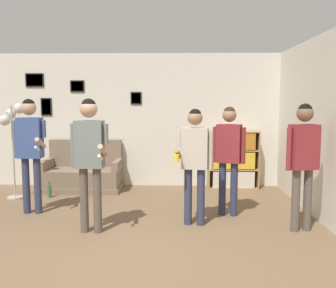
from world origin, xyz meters
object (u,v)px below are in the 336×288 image
Objects in this scene: bookshelf at (233,160)px; person_watcher_holding_cup at (195,155)px; person_player_foreground_left at (30,143)px; bottle_on_floor at (50,191)px; couch at (83,174)px; person_spectator_far_right at (303,153)px; floor_lamp at (12,125)px; person_player_foreground_center at (90,150)px; person_spectator_near_bookshelf at (229,149)px.

person_watcher_holding_cup is (-0.89, -2.30, 0.43)m from bookshelf.
person_player_foreground_left reaches higher than bottle_on_floor.
person_spectator_far_right is at bearing -33.39° from couch.
person_spectator_far_right is 4.42m from bottle_on_floor.
couch is 3.00m from bookshelf.
floor_lamp reaches higher than couch.
person_player_foreground_left is 6.21× the size of bottle_on_floor.
couch is 4.28m from person_spectator_far_right.
couch is at bearing 134.93° from person_watcher_holding_cup.
person_player_foreground_center is at bearing -130.72° from bookshelf.
floor_lamp is at bearing 135.73° from person_player_foreground_center.
person_watcher_holding_cup is (2.49, -0.49, -0.10)m from person_player_foreground_left.
person_spectator_near_bookshelf is (2.64, -1.64, 0.71)m from couch.
person_spectator_far_right reaches higher than person_spectator_near_bookshelf.
person_spectator_near_bookshelf is at bearing -31.88° from couch.
person_spectator_far_right reaches higher than bottle_on_floor.
floor_lamp is (-4.04, -0.91, 0.76)m from bookshelf.
person_player_foreground_left reaches higher than bookshelf.
floor_lamp is 1.13m from person_player_foreground_left.
person_player_foreground_center is 2.37m from bottle_on_floor.
floor_lamp is at bearing 166.03° from person_spectator_near_bookshelf.
person_watcher_holding_cup is (1.38, 0.34, -0.10)m from person_player_foreground_center.
person_watcher_holding_cup is at bearing 13.90° from person_player_foreground_center.
person_player_foreground_left is at bearing -86.22° from bottle_on_floor.
couch is 0.89× the size of floor_lamp.
person_spectator_near_bookshelf is at bearing 142.42° from person_spectator_far_right.
person_watcher_holding_cup is 3.07m from bottle_on_floor.
person_spectator_near_bookshelf is at bearing 41.03° from person_watcher_holding_cup.
floor_lamp is 1.00× the size of person_spectator_far_right.
person_spectator_near_bookshelf is 3.37m from bottle_on_floor.
bottle_on_floor is (-3.44, -0.84, -0.46)m from bookshelf.
couch is 2.67m from person_player_foreground_center.
bookshelf is at bearing 79.15° from person_spectator_near_bookshelf.
person_player_foreground_left is 1.38m from bottle_on_floor.
bottle_on_floor is at bearing 123.08° from person_player_foreground_center.
couch is 1.32× the size of bookshelf.
bookshelf is 2.61m from person_spectator_far_right.
bottle_on_floor is at bearing -125.14° from couch.
person_spectator_near_bookshelf is (3.69, -0.92, -0.31)m from floor_lamp.
bookshelf is at bearing 12.69° from floor_lamp.
bookshelf is 0.65× the size of person_player_foreground_center.
couch is 0.85× the size of person_player_foreground_left.
couch is 0.86× the size of person_player_foreground_center.
person_player_foreground_left is at bearing -151.95° from bookshelf.
person_spectator_far_right is (4.58, -1.60, -0.28)m from floor_lamp.
person_player_foreground_center is 1.07× the size of person_spectator_near_bookshelf.
person_player_foreground_center is at bearing -37.04° from person_player_foreground_left.
bottle_on_floor is at bearing 162.22° from person_spectator_near_bookshelf.
person_spectator_far_right reaches higher than bookshelf.
person_player_foreground_left is 3.03m from person_spectator_near_bookshelf.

